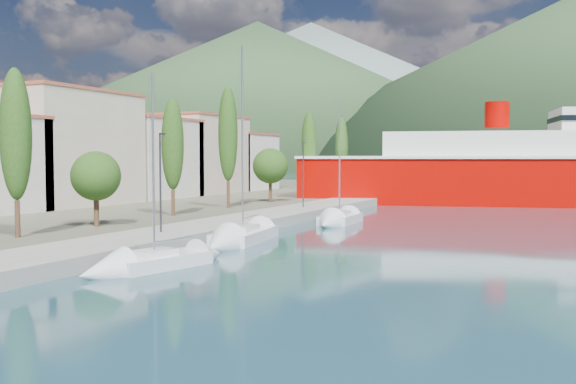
% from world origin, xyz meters
% --- Properties ---
extents(ground, '(1400.00, 1400.00, 0.00)m').
position_xyz_m(ground, '(0.00, 120.00, 0.00)').
color(ground, '#204754').
extents(quay, '(5.00, 88.00, 0.80)m').
position_xyz_m(quay, '(-9.00, 26.00, 0.40)').
color(quay, gray).
rests_on(quay, ground).
extents(town_buildings, '(9.20, 69.20, 11.30)m').
position_xyz_m(town_buildings, '(-32.00, 36.91, 5.57)').
color(town_buildings, beige).
rests_on(town_buildings, land_strip).
extents(tree_row, '(3.73, 65.02, 11.29)m').
position_xyz_m(tree_row, '(-15.46, 32.31, 5.93)').
color(tree_row, '#47301E').
rests_on(tree_row, land_strip).
extents(lamp_posts, '(0.15, 45.72, 6.06)m').
position_xyz_m(lamp_posts, '(-9.00, 14.67, 4.08)').
color(lamp_posts, '#2D2D33').
rests_on(lamp_posts, quay).
extents(sailboat_near, '(3.74, 7.37, 10.16)m').
position_xyz_m(sailboat_near, '(-4.56, 6.44, 0.28)').
color(sailboat_near, silver).
rests_on(sailboat_near, ground).
extents(sailboat_mid, '(3.71, 9.46, 13.25)m').
position_xyz_m(sailboat_mid, '(-4.85, 16.46, 0.32)').
color(sailboat_mid, silver).
rests_on(sailboat_mid, ground).
extents(sailboat_far, '(2.74, 7.50, 10.86)m').
position_xyz_m(sailboat_far, '(-3.42, 30.29, 0.31)').
color(sailboat_far, silver).
rests_on(sailboat_far, ground).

